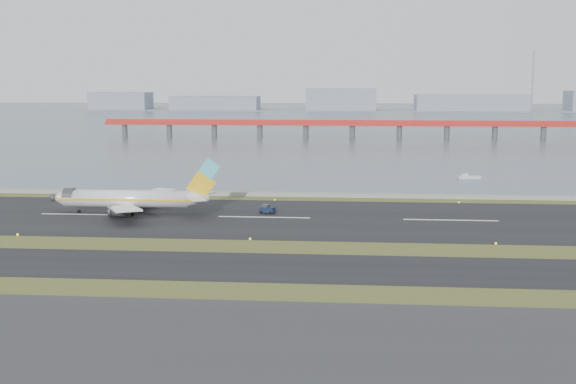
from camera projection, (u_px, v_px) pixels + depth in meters
name	position (u px, v px, depth m)	size (l,w,h in m)	color
ground	(244.00, 249.00, 127.18)	(1000.00, 1000.00, 0.00)	#384C1B
apron_strip	(167.00, 374.00, 73.00)	(1000.00, 50.00, 0.10)	#2F2F32
taxiway_strip	(234.00, 266.00, 115.35)	(1000.00, 18.00, 0.10)	black
runway_strip	(264.00, 217.00, 156.72)	(1000.00, 45.00, 0.10)	black
seawall	(278.00, 194.00, 186.20)	(1000.00, 2.50, 1.00)	gray
bay_water	(326.00, 118.00, 580.24)	(1400.00, 800.00, 1.30)	#465464
red_pier	(352.00, 125.00, 370.64)	(260.00, 5.00, 10.20)	#B4251E
far_shoreline	(345.00, 104.00, 735.77)	(1400.00, 80.00, 60.50)	gray
airliner	(133.00, 199.00, 160.33)	(38.52, 32.89, 12.80)	white
pushback_tug	(267.00, 209.00, 161.16)	(3.69, 2.77, 2.10)	#121B33
workboat_near	(468.00, 177.00, 219.14)	(7.02, 3.04, 1.65)	silver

